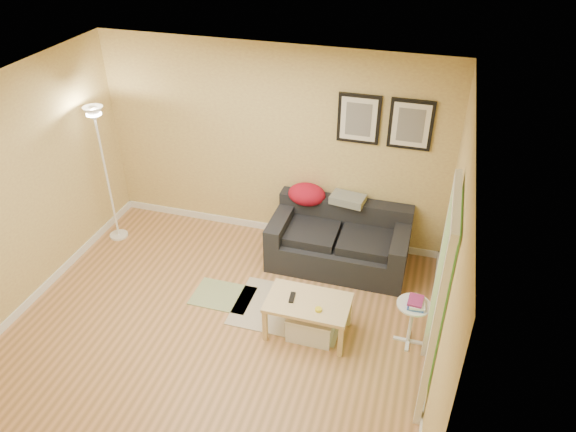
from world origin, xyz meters
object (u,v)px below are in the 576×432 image
at_px(sofa, 339,239).
at_px(storage_bin, 311,325).
at_px(coffee_table, 308,317).
at_px(floor_lamp, 107,179).
at_px(side_table, 411,323).
at_px(book_stack, 416,302).

distance_m(sofa, storage_bin, 1.35).
bearing_deg(sofa, storage_bin, -90.47).
relative_size(coffee_table, floor_lamp, 0.47).
bearing_deg(coffee_table, storage_bin, -49.27).
distance_m(storage_bin, side_table, 1.04).
bearing_deg(sofa, floor_lamp, -174.97).
xyz_separation_m(coffee_table, storage_bin, (0.05, -0.04, -0.07)).
height_order(side_table, book_stack, book_stack).
bearing_deg(book_stack, storage_bin, -160.97).
height_order(coffee_table, book_stack, book_stack).
xyz_separation_m(storage_bin, side_table, (1.02, 0.20, 0.11)).
distance_m(coffee_table, floor_lamp, 3.20).
xyz_separation_m(sofa, storage_bin, (-0.01, -1.33, -0.22)).
relative_size(sofa, storage_bin, 3.44).
height_order(sofa, floor_lamp, floor_lamp).
height_order(coffee_table, floor_lamp, floor_lamp).
bearing_deg(sofa, book_stack, -48.02).
relative_size(side_table, book_stack, 2.44).
distance_m(storage_bin, book_stack, 1.13).
height_order(sofa, coffee_table, sofa).
bearing_deg(floor_lamp, book_stack, -12.21).
relative_size(sofa, coffee_table, 1.93).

